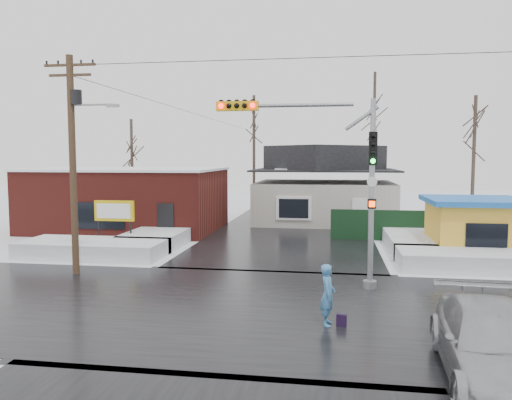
# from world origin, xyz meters

# --- Properties ---
(ground) EXTENTS (120.00, 120.00, 0.00)m
(ground) POSITION_xyz_m (0.00, 0.00, 0.00)
(ground) COLOR white
(ground) RESTS_ON ground
(road_ns) EXTENTS (10.00, 120.00, 0.02)m
(road_ns) POSITION_xyz_m (0.00, 0.00, 0.01)
(road_ns) COLOR black
(road_ns) RESTS_ON ground
(road_ew) EXTENTS (120.00, 10.00, 0.02)m
(road_ew) POSITION_xyz_m (0.00, 0.00, 0.01)
(road_ew) COLOR black
(road_ew) RESTS_ON ground
(snowbank_nw) EXTENTS (7.00, 3.00, 0.80)m
(snowbank_nw) POSITION_xyz_m (-9.00, 7.00, 0.40)
(snowbank_nw) COLOR white
(snowbank_nw) RESTS_ON ground
(snowbank_ne) EXTENTS (7.00, 3.00, 0.80)m
(snowbank_ne) POSITION_xyz_m (9.00, 7.00, 0.40)
(snowbank_ne) COLOR white
(snowbank_ne) RESTS_ON ground
(snowbank_nside_w) EXTENTS (3.00, 8.00, 0.80)m
(snowbank_nside_w) POSITION_xyz_m (-7.00, 12.00, 0.40)
(snowbank_nside_w) COLOR white
(snowbank_nside_w) RESTS_ON ground
(snowbank_nside_e) EXTENTS (3.00, 8.00, 0.80)m
(snowbank_nside_e) POSITION_xyz_m (7.00, 12.00, 0.40)
(snowbank_nside_e) COLOR white
(snowbank_nside_e) RESTS_ON ground
(traffic_signal) EXTENTS (6.05, 0.68, 7.00)m
(traffic_signal) POSITION_xyz_m (2.43, 2.97, 4.54)
(traffic_signal) COLOR gray
(traffic_signal) RESTS_ON ground
(utility_pole) EXTENTS (3.15, 0.44, 9.00)m
(utility_pole) POSITION_xyz_m (-7.93, 3.50, 5.11)
(utility_pole) COLOR #382619
(utility_pole) RESTS_ON ground
(brick_building) EXTENTS (12.20, 8.20, 4.12)m
(brick_building) POSITION_xyz_m (-11.00, 15.99, 2.08)
(brick_building) COLOR maroon
(brick_building) RESTS_ON ground
(marquee_sign) EXTENTS (2.20, 0.21, 2.55)m
(marquee_sign) POSITION_xyz_m (-9.00, 9.49, 1.92)
(marquee_sign) COLOR black
(marquee_sign) RESTS_ON ground
(house) EXTENTS (10.40, 8.40, 5.76)m
(house) POSITION_xyz_m (2.00, 22.00, 2.62)
(house) COLOR #BBB4A9
(house) RESTS_ON ground
(kiosk) EXTENTS (4.60, 4.60, 2.88)m
(kiosk) POSITION_xyz_m (9.50, 9.99, 1.46)
(kiosk) COLOR gold
(kiosk) RESTS_ON ground
(fence) EXTENTS (8.00, 0.12, 1.80)m
(fence) POSITION_xyz_m (6.50, 14.00, 0.90)
(fence) COLOR black
(fence) RESTS_ON ground
(tree_far_left) EXTENTS (3.00, 3.00, 10.00)m
(tree_far_left) POSITION_xyz_m (-4.00, 26.00, 7.95)
(tree_far_left) COLOR #332821
(tree_far_left) RESTS_ON ground
(tree_far_mid) EXTENTS (3.00, 3.00, 12.00)m
(tree_far_mid) POSITION_xyz_m (6.00, 28.00, 9.54)
(tree_far_mid) COLOR #332821
(tree_far_mid) RESTS_ON ground
(tree_far_right) EXTENTS (3.00, 3.00, 9.00)m
(tree_far_right) POSITION_xyz_m (12.00, 20.00, 7.16)
(tree_far_right) COLOR #332821
(tree_far_right) RESTS_ON ground
(tree_far_west) EXTENTS (3.00, 3.00, 8.00)m
(tree_far_west) POSITION_xyz_m (-14.00, 24.00, 6.36)
(tree_far_west) COLOR #332821
(tree_far_west) RESTS_ON ground
(pedestrian) EXTENTS (0.47, 0.68, 1.80)m
(pedestrian) POSITION_xyz_m (2.48, -1.35, 0.90)
(pedestrian) COLOR #4180B8
(pedestrian) RESTS_ON ground
(car) EXTENTS (2.64, 5.73, 1.62)m
(car) POSITION_xyz_m (6.12, -4.49, 0.81)
(car) COLOR #AFB0B7
(car) RESTS_ON ground
(shopping_bag) EXTENTS (0.30, 0.19, 0.35)m
(shopping_bag) POSITION_xyz_m (2.88, -1.41, 0.17)
(shopping_bag) COLOR black
(shopping_bag) RESTS_ON ground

